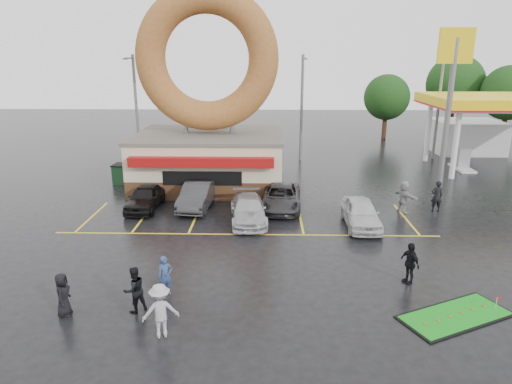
{
  "coord_description": "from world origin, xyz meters",
  "views": [
    {
      "loc": [
        1.08,
        -18.61,
        8.93
      ],
      "look_at": [
        0.52,
        3.76,
        2.2
      ],
      "focal_mm": 32.0,
      "sensor_mm": 36.0,
      "label": 1
    }
  ],
  "objects_px": {
    "streetlight_left": "(136,107)",
    "streetlight_right": "(439,105)",
    "donut_shop": "(209,122)",
    "car_white": "(361,213)",
    "shell_sign": "(452,80)",
    "streetlight_mid": "(302,106)",
    "gas_station": "(489,119)",
    "person_blue": "(165,276)",
    "putting_green": "(456,316)",
    "car_silver": "(248,209)",
    "person_cameraman": "(410,263)",
    "dumpster": "(127,174)",
    "car_dgrey": "(197,195)",
    "car_grey": "(281,197)",
    "car_black": "(145,197)"
  },
  "relations": [
    {
      "from": "streetlight_left",
      "to": "streetlight_right",
      "type": "bearing_deg",
      "value": 4.4
    },
    {
      "from": "donut_shop",
      "to": "car_white",
      "type": "bearing_deg",
      "value": -41.78
    },
    {
      "from": "shell_sign",
      "to": "streetlight_mid",
      "type": "height_order",
      "value": "shell_sign"
    },
    {
      "from": "gas_station",
      "to": "person_blue",
      "type": "distance_m",
      "value": 33.08
    },
    {
      "from": "streetlight_right",
      "to": "putting_green",
      "type": "xyz_separation_m",
      "value": [
        -8.17,
        -26.08,
        -4.75
      ]
    },
    {
      "from": "car_silver",
      "to": "putting_green",
      "type": "bearing_deg",
      "value": -56.16
    },
    {
      "from": "streetlight_left",
      "to": "streetlight_mid",
      "type": "distance_m",
      "value": 14.04
    },
    {
      "from": "streetlight_right",
      "to": "person_cameraman",
      "type": "relative_size",
      "value": 5.18
    },
    {
      "from": "streetlight_right",
      "to": "dumpster",
      "type": "height_order",
      "value": "streetlight_right"
    },
    {
      "from": "person_cameraman",
      "to": "dumpster",
      "type": "height_order",
      "value": "person_cameraman"
    },
    {
      "from": "car_silver",
      "to": "gas_station",
      "type": "bearing_deg",
      "value": 32.6
    },
    {
      "from": "shell_sign",
      "to": "dumpster",
      "type": "distance_m",
      "value": 23.12
    },
    {
      "from": "streetlight_left",
      "to": "streetlight_mid",
      "type": "xyz_separation_m",
      "value": [
        14.0,
        1.0,
        0.0
      ]
    },
    {
      "from": "gas_station",
      "to": "putting_green",
      "type": "xyz_separation_m",
      "value": [
        -12.17,
        -25.1,
        -3.67
      ]
    },
    {
      "from": "putting_green",
      "to": "car_silver",
      "type": "bearing_deg",
      "value": 129.14
    },
    {
      "from": "car_dgrey",
      "to": "car_silver",
      "type": "height_order",
      "value": "car_dgrey"
    },
    {
      "from": "streetlight_mid",
      "to": "car_grey",
      "type": "height_order",
      "value": "streetlight_mid"
    },
    {
      "from": "person_blue",
      "to": "car_black",
      "type": "bearing_deg",
      "value": 78.97
    },
    {
      "from": "streetlight_right",
      "to": "person_blue",
      "type": "distance_m",
      "value": 31.35
    },
    {
      "from": "streetlight_mid",
      "to": "putting_green",
      "type": "relative_size",
      "value": 2.01
    },
    {
      "from": "car_silver",
      "to": "shell_sign",
      "type": "bearing_deg",
      "value": 21.69
    },
    {
      "from": "person_cameraman",
      "to": "person_blue",
      "type": "bearing_deg",
      "value": -107.49
    },
    {
      "from": "car_white",
      "to": "putting_green",
      "type": "xyz_separation_m",
      "value": [
        1.66,
        -8.94,
        -0.71
      ]
    },
    {
      "from": "streetlight_left",
      "to": "dumpster",
      "type": "relative_size",
      "value": 5.0
    },
    {
      "from": "car_white",
      "to": "person_blue",
      "type": "bearing_deg",
      "value": -139.45
    },
    {
      "from": "putting_green",
      "to": "streetlight_left",
      "type": "bearing_deg",
      "value": 126.52
    },
    {
      "from": "car_black",
      "to": "dumpster",
      "type": "relative_size",
      "value": 2.37
    },
    {
      "from": "streetlight_left",
      "to": "person_cameraman",
      "type": "relative_size",
      "value": 5.18
    },
    {
      "from": "streetlight_left",
      "to": "car_white",
      "type": "relative_size",
      "value": 2.06
    },
    {
      "from": "streetlight_mid",
      "to": "person_cameraman",
      "type": "xyz_separation_m",
      "value": [
        2.88,
        -22.54,
        -3.91
      ]
    },
    {
      "from": "car_dgrey",
      "to": "car_white",
      "type": "relative_size",
      "value": 1.07
    },
    {
      "from": "car_dgrey",
      "to": "car_grey",
      "type": "xyz_separation_m",
      "value": [
        5.09,
        -0.03,
        -0.08
      ]
    },
    {
      "from": "gas_station",
      "to": "person_cameraman",
      "type": "height_order",
      "value": "gas_station"
    },
    {
      "from": "donut_shop",
      "to": "gas_station",
      "type": "xyz_separation_m",
      "value": [
        23.0,
        7.97,
        -0.77
      ]
    },
    {
      "from": "person_blue",
      "to": "car_grey",
      "type": "bearing_deg",
      "value": 36.09
    },
    {
      "from": "putting_green",
      "to": "streetlight_mid",
      "type": "bearing_deg",
      "value": 98.69
    },
    {
      "from": "streetlight_right",
      "to": "putting_green",
      "type": "bearing_deg",
      "value": -107.39
    },
    {
      "from": "car_white",
      "to": "person_cameraman",
      "type": "distance_m",
      "value": 6.44
    },
    {
      "from": "shell_sign",
      "to": "streetlight_left",
      "type": "distance_m",
      "value": 24.46
    },
    {
      "from": "donut_shop",
      "to": "streetlight_mid",
      "type": "xyz_separation_m",
      "value": [
        7.0,
        7.95,
        0.32
      ]
    },
    {
      "from": "car_silver",
      "to": "car_grey",
      "type": "bearing_deg",
      "value": 45.01
    },
    {
      "from": "streetlight_left",
      "to": "car_black",
      "type": "relative_size",
      "value": 2.11
    },
    {
      "from": "car_silver",
      "to": "donut_shop",
      "type": "bearing_deg",
      "value": 106.63
    },
    {
      "from": "person_cameraman",
      "to": "streetlight_right",
      "type": "bearing_deg",
      "value": 134.13
    },
    {
      "from": "car_grey",
      "to": "car_white",
      "type": "relative_size",
      "value": 1.14
    },
    {
      "from": "gas_station",
      "to": "streetlight_mid",
      "type": "bearing_deg",
      "value": -179.92
    },
    {
      "from": "shell_sign",
      "to": "car_dgrey",
      "type": "distance_m",
      "value": 17.96
    },
    {
      "from": "donut_shop",
      "to": "car_silver",
      "type": "relative_size",
      "value": 2.86
    },
    {
      "from": "streetlight_left",
      "to": "putting_green",
      "type": "bearing_deg",
      "value": -53.48
    },
    {
      "from": "car_black",
      "to": "person_cameraman",
      "type": "xyz_separation_m",
      "value": [
        13.13,
        -9.0,
        0.14
      ]
    }
  ]
}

